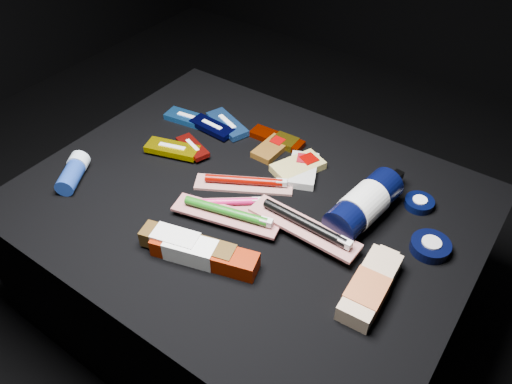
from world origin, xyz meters
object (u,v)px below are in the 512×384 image
Objects in this scene: bodywash_bottle at (370,288)px; deodorant_stick at (73,173)px; toothpaste_carton_red at (200,253)px; lotion_bottle at (364,204)px.

bodywash_bottle is 0.71m from deodorant_stick.
toothpaste_carton_red is (-0.31, -0.12, 0.00)m from bodywash_bottle.
bodywash_bottle is at bearing 4.46° from toothpaste_carton_red.
deodorant_stick is (-0.70, -0.10, 0.00)m from bodywash_bottle.
lotion_bottle is 1.14× the size of toothpaste_carton_red.
toothpaste_carton_red is at bearing -162.89° from bodywash_bottle.
bodywash_bottle is at bearing -53.25° from lotion_bottle.
bodywash_bottle is (0.10, -0.17, -0.02)m from lotion_bottle.
deodorant_stick is at bearing -148.61° from lotion_bottle.
lotion_bottle is 2.12× the size of deodorant_stick.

